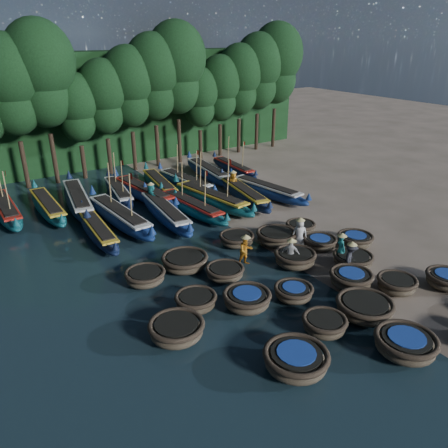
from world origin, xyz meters
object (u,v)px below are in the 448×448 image
coracle_24 (301,227)px  long_boat_3 (120,216)px  long_boat_5 (191,207)px  fisherman_5 (151,195)px  coracle_10 (177,329)px  coracle_16 (225,272)px  long_boat_6 (211,198)px  coracle_17 (295,258)px  long_boat_11 (78,200)px  coracle_15 (196,301)px  fisherman_4 (291,252)px  coracle_13 (351,279)px  long_boat_10 (48,206)px  long_boat_9 (6,209)px  coracle_6 (324,324)px  fisherman_2 (246,250)px  long_boat_4 (165,212)px  coracle_14 (353,259)px  coracle_21 (185,261)px  long_boat_13 (143,192)px  coracle_22 (237,239)px  coracle_18 (320,242)px  long_boat_8 (267,190)px  coracle_12 (294,292)px  fisherman_0 (300,233)px  long_boat_14 (160,184)px  coracle_23 (276,237)px  coracle_5 (296,360)px  fisherman_3 (350,258)px  coracle_19 (355,239)px  fisherman_1 (341,247)px  coracle_9 (446,279)px  fisherman_6 (233,182)px  coracle_20 (145,276)px  coracle_2 (406,344)px  coracle_8 (397,284)px  coracle_11 (247,299)px  long_boat_7 (243,193)px

coracle_24 → long_boat_3: long_boat_3 is taller
long_boat_5 → fisherman_5: 3.14m
long_boat_3 → coracle_10: bearing=-105.1°
coracle_16 → long_boat_6: 10.14m
coracle_17 → long_boat_11: 16.45m
coracle_15 → fisherman_4: size_ratio=1.27×
coracle_13 → coracle_15: 7.64m
coracle_13 → long_boat_10: (-9.93, 17.97, 0.07)m
coracle_15 → long_boat_9: bearing=107.7°
coracle_6 → fisherman_2: 6.58m
coracle_10 → long_boat_4: bearing=65.5°
long_boat_11 → fisherman_5: bearing=-24.8°
long_boat_5 → long_boat_6: bearing=9.0°
coracle_14 → coracle_21: (-7.58, 4.65, 0.05)m
long_boat_13 → coracle_14: bearing=-78.9°
coracle_22 → fisherman_4: 3.79m
coracle_6 → long_boat_3: bearing=100.7°
coracle_18 → long_boat_8: (2.84, 8.43, 0.18)m
coracle_12 → fisherman_0: fisherman_0 is taller
coracle_21 → long_boat_14: long_boat_14 is taller
coracle_14 → coracle_23: size_ratio=0.90×
coracle_5 → fisherman_3: (7.09, 3.77, 0.42)m
coracle_17 → coracle_21: size_ratio=1.02×
coracle_19 → long_boat_9: size_ratio=0.25×
long_boat_4 → fisherman_1: bearing=-58.0°
coracle_9 → coracle_23: coracle_23 is taller
coracle_5 → long_boat_4: 15.50m
long_boat_6 → fisherman_1: bearing=-92.4°
long_boat_3 → fisherman_6: size_ratio=4.54×
coracle_17 → coracle_21: bearing=149.5°
coracle_12 → long_boat_10: long_boat_10 is taller
coracle_20 → long_boat_6: long_boat_6 is taller
fisherman_0 → fisherman_5: fisherman_5 is taller
coracle_14 → long_boat_3: size_ratio=0.28×
coracle_5 → coracle_9: bearing=1.5°
long_boat_6 → fisherman_6: long_boat_6 is taller
coracle_9 → coracle_22: 11.06m
coracle_15 → coracle_12: bearing=-24.0°
coracle_2 → coracle_14: size_ratio=0.94×
coracle_8 → long_boat_9: size_ratio=0.26×
coracle_15 → long_boat_10: 15.62m
coracle_16 → fisherman_2: (1.74, 0.64, 0.49)m
coracle_11 → long_boat_9: 18.95m
coracle_10 → fisherman_6: 17.65m
coracle_21 → long_boat_9: long_boat_9 is taller
coracle_2 → long_boat_7: 17.81m
coracle_15 → long_boat_11: long_boat_11 is taller
coracle_14 → fisherman_3: bearing=-150.5°
coracle_10 → coracle_23: bearing=26.6°
coracle_19 → fisherman_0: (-2.88, 1.64, 0.53)m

